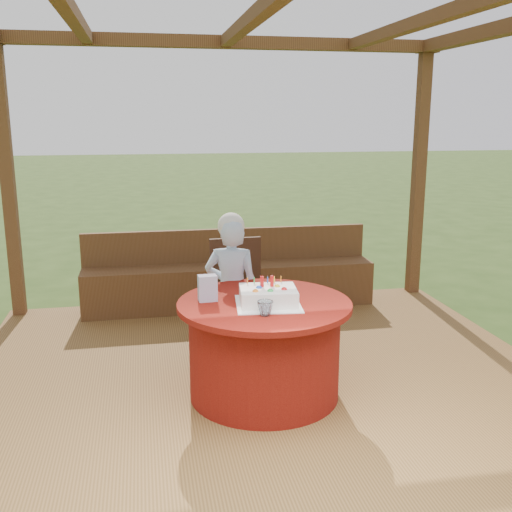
# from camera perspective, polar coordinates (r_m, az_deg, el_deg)

# --- Properties ---
(ground) EXTENTS (60.00, 60.00, 0.00)m
(ground) POSITION_cam_1_polar(r_m,az_deg,el_deg) (4.81, 0.57, -12.36)
(ground) COLOR #2A4416
(ground) RESTS_ON ground
(deck) EXTENTS (4.50, 4.00, 0.12)m
(deck) POSITION_cam_1_polar(r_m,az_deg,el_deg) (4.79, 0.57, -11.71)
(deck) COLOR brown
(deck) RESTS_ON ground
(pergola) EXTENTS (4.50, 4.00, 2.72)m
(pergola) POSITION_cam_1_polar(r_m,az_deg,el_deg) (4.35, 0.65, 17.57)
(pergola) COLOR brown
(pergola) RESTS_ON deck
(bench) EXTENTS (3.00, 0.42, 0.80)m
(bench) POSITION_cam_1_polar(r_m,az_deg,el_deg) (6.27, -2.52, -2.46)
(bench) COLOR brown
(bench) RESTS_ON deck
(table) EXTENTS (1.22, 1.22, 0.70)m
(table) POSITION_cam_1_polar(r_m,az_deg,el_deg) (4.29, 0.79, -8.74)
(table) COLOR maroon
(table) RESTS_ON deck
(chair) EXTENTS (0.48, 0.48, 0.91)m
(chair) POSITION_cam_1_polar(r_m,az_deg,el_deg) (5.25, -1.66, -2.77)
(chair) COLOR #381F12
(chair) RESTS_ON deck
(elderly_woman) EXTENTS (0.49, 0.39, 1.23)m
(elderly_woman) POSITION_cam_1_polar(r_m,az_deg,el_deg) (4.78, -2.33, -3.02)
(elderly_woman) COLOR #99BCE3
(elderly_woman) RESTS_ON deck
(birthday_cake) EXTENTS (0.48, 0.48, 0.19)m
(birthday_cake) POSITION_cam_1_polar(r_m,az_deg,el_deg) (4.10, 1.16, -3.84)
(birthday_cake) COLOR white
(birthday_cake) RESTS_ON table
(gift_bag) EXTENTS (0.13, 0.09, 0.18)m
(gift_bag) POSITION_cam_1_polar(r_m,az_deg,el_deg) (4.18, -4.64, -3.07)
(gift_bag) COLOR #C07CA6
(gift_bag) RESTS_ON table
(drinking_glass) EXTENTS (0.12, 0.12, 0.10)m
(drinking_glass) POSITION_cam_1_polar(r_m,az_deg,el_deg) (3.88, 0.88, -5.00)
(drinking_glass) COLOR white
(drinking_glass) RESTS_ON table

